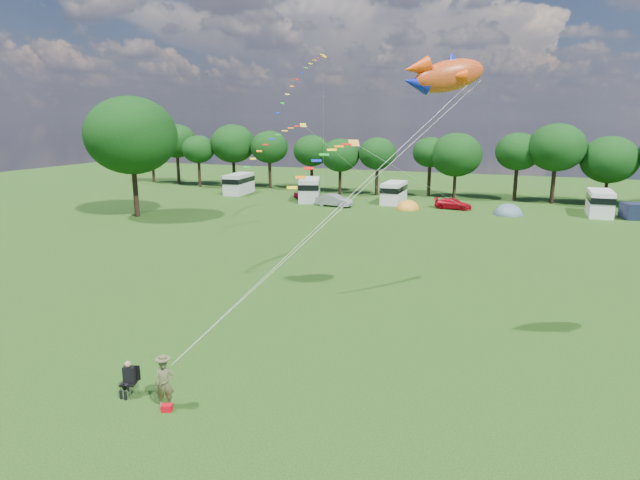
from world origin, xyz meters
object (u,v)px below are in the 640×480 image
(car_c, at_px, (453,204))
(tent_greyblue, at_px, (508,215))
(campervan_a, at_px, (239,183))
(fish_kite, at_px, (443,76))
(campervan_c, at_px, (394,192))
(campervan_d, at_px, (600,202))
(car_a, at_px, (308,195))
(tent_orange, at_px, (408,209))
(campervan_b, at_px, (310,189))
(car_b, at_px, (334,200))
(camp_chair, at_px, (130,374))
(big_tree, at_px, (131,136))
(kite_flyer, at_px, (164,384))

(car_c, xyz_separation_m, tent_greyblue, (6.48, -1.71, -0.63))
(car_c, xyz_separation_m, campervan_a, (-31.15, 2.39, 0.93))
(car_c, distance_m, fish_kite, 41.72)
(campervan_c, distance_m, tent_greyblue, 14.88)
(campervan_c, relative_size, campervan_d, 0.96)
(campervan_c, bearing_deg, car_a, 98.45)
(campervan_d, xyz_separation_m, tent_orange, (-21.31, -3.67, -1.52))
(campervan_b, height_order, tent_greyblue, campervan_b)
(campervan_a, height_order, tent_orange, campervan_a)
(car_b, relative_size, camp_chair, 2.96)
(tent_orange, bearing_deg, campervan_d, 9.76)
(campervan_c, relative_size, tent_greyblue, 1.53)
(car_b, xyz_separation_m, campervan_a, (-16.86, 5.72, 0.81))
(campervan_b, height_order, camp_chair, campervan_b)
(big_tree, height_order, kite_flyer, big_tree)
(tent_orange, bearing_deg, car_a, 170.83)
(car_a, distance_m, car_c, 19.24)
(campervan_c, bearing_deg, fish_kite, -164.23)
(car_a, height_order, campervan_b, campervan_b)
(campervan_a, distance_m, campervan_b, 12.47)
(kite_flyer, bearing_deg, fish_kite, 27.79)
(campervan_c, distance_m, fish_kite, 44.73)
(tent_orange, bearing_deg, campervan_b, 171.89)
(campervan_a, relative_size, campervan_b, 0.93)
(car_b, xyz_separation_m, campervan_c, (6.42, 5.23, 0.71))
(car_a, relative_size, campervan_a, 0.69)
(car_a, relative_size, car_b, 0.99)
(campervan_b, bearing_deg, kite_flyer, 177.21)
(car_b, xyz_separation_m, tent_orange, (9.16, 1.22, -0.75))
(car_c, xyz_separation_m, campervan_d, (16.17, 1.56, 0.89))
(campervan_a, xyz_separation_m, campervan_c, (23.27, -0.49, -0.10))
(camp_chair, bearing_deg, campervan_d, 49.25)
(car_b, height_order, campervan_d, campervan_d)
(car_b, xyz_separation_m, car_c, (14.30, 3.33, -0.12))
(car_c, bearing_deg, campervan_a, 93.07)
(campervan_d, bearing_deg, tent_orange, 99.79)
(car_c, height_order, tent_orange, car_c)
(big_tree, relative_size, campervan_b, 1.99)
(campervan_c, distance_m, camp_chair, 52.46)
(big_tree, distance_m, campervan_d, 53.27)
(kite_flyer, bearing_deg, campervan_d, 43.09)
(campervan_a, bearing_deg, car_c, -100.06)
(campervan_a, distance_m, tent_orange, 26.45)
(tent_greyblue, bearing_deg, car_c, 165.22)
(fish_kite, bearing_deg, campervan_c, 76.33)
(campervan_b, distance_m, campervan_d, 35.15)
(car_a, distance_m, kite_flyer, 53.18)
(fish_kite, bearing_deg, tent_greyblue, 56.66)
(campervan_b, bearing_deg, car_a, 24.90)
(tent_greyblue, relative_size, fish_kite, 0.89)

